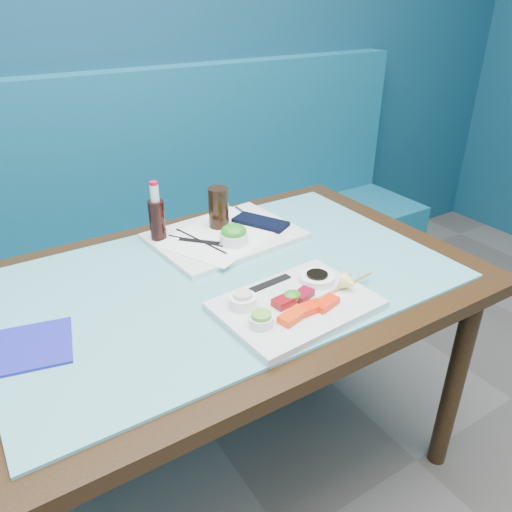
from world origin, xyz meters
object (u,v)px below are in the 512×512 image
dining_table (225,303)px  seaweed_bowl (234,238)px  cola_glass (219,208)px  sashimi_plate (296,305)px  blue_napkin (31,346)px  booth_bench (134,269)px  cola_bottle_body (157,222)px  serving_tray (225,236)px

dining_table → seaweed_bowl: (0.11, 0.13, 0.13)m
dining_table → cola_glass: size_ratio=10.52×
sashimi_plate → blue_napkin: size_ratio=2.21×
booth_bench → sashimi_plate: (0.07, -1.07, 0.39)m
blue_napkin → cola_glass: bearing=25.4°
dining_table → cola_glass: (0.13, 0.26, 0.17)m
sashimi_plate → seaweed_bowl: (0.03, 0.36, 0.02)m
cola_bottle_body → serving_tray: bearing=-23.4°
dining_table → cola_glass: cola_glass is taller
dining_table → serving_tray: serving_tray is taller
cola_glass → cola_bottle_body: 0.20m
blue_napkin → cola_bottle_body: bearing=36.9°
cola_bottle_body → blue_napkin: cola_bottle_body is taller
serving_tray → cola_glass: cola_glass is taller
dining_table → booth_bench: bearing=90.0°
seaweed_bowl → booth_bench: bearing=98.5°
booth_bench → dining_table: (0.00, -0.84, 0.29)m
seaweed_bowl → cola_glass: 0.14m
sashimi_plate → serving_tray: bearing=80.4°
booth_bench → cola_bottle_body: (-0.07, -0.55, 0.45)m
booth_bench → cola_bottle_body: 0.72m
seaweed_bowl → cola_glass: (0.02, 0.13, 0.05)m
cola_glass → blue_napkin: 0.71m
seaweed_bowl → cola_bottle_body: (-0.18, 0.16, 0.04)m
serving_tray → cola_bottle_body: (-0.19, 0.08, 0.06)m
booth_bench → sashimi_plate: size_ratio=7.92×
booth_bench → serving_tray: booth_bench is taller
sashimi_plate → seaweed_bowl: 0.37m
booth_bench → serving_tray: bearing=-79.6°
serving_tray → dining_table: bearing=-124.8°
dining_table → cola_bottle_body: cola_bottle_body is taller
booth_bench → seaweed_bowl: booth_bench is taller
cola_bottle_body → seaweed_bowl: bearing=-41.2°
dining_table → blue_napkin: size_ratio=8.19×
booth_bench → blue_napkin: 1.09m
cola_bottle_body → blue_napkin: 0.56m
serving_tray → seaweed_bowl: (-0.01, -0.07, 0.03)m
seaweed_bowl → blue_napkin: bearing=-164.3°
cola_bottle_body → blue_napkin: (-0.44, -0.33, -0.07)m
blue_napkin → serving_tray: bearing=21.6°
cola_glass → seaweed_bowl: bearing=-98.7°
dining_table → blue_napkin: 0.53m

